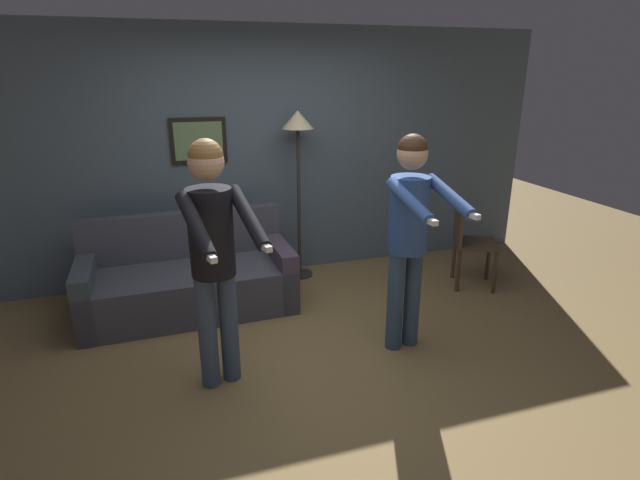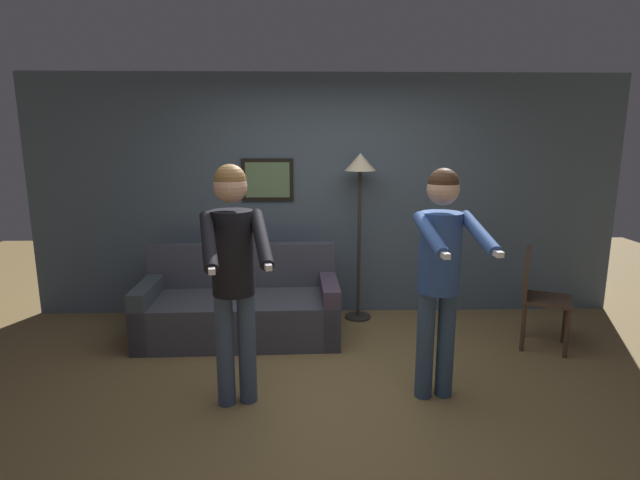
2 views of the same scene
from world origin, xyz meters
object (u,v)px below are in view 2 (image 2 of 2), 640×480
Objects in this scene: couch at (241,309)px; person_standing_right at (441,263)px; person_standing_left at (233,263)px; dining_chair_distant at (537,292)px; torchiere_lamp at (360,183)px.

couch is 1.11× the size of person_standing_right.
dining_chair_distant is (2.65, 0.98, -0.54)m from person_standing_left.
torchiere_lamp is (1.21, 0.47, 1.19)m from couch.
person_standing_left is at bearing -159.74° from dining_chair_distant.
torchiere_lamp is at bearing 103.35° from person_standing_right.
person_standing_right is (1.61, -1.24, 0.77)m from couch.
dining_chair_distant is (1.58, -0.78, -0.94)m from torchiere_lamp.
torchiere_lamp is 1.03× the size of person_standing_right.
person_standing_left is at bearing -83.87° from couch.
couch is at bearing 142.54° from person_standing_right.
dining_chair_distant is (2.79, -0.31, 0.25)m from couch.
person_standing_left reaches higher than person_standing_right.
torchiere_lamp reaches higher than couch.
torchiere_lamp reaches higher than dining_chair_distant.
torchiere_lamp is at bearing 58.68° from person_standing_left.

